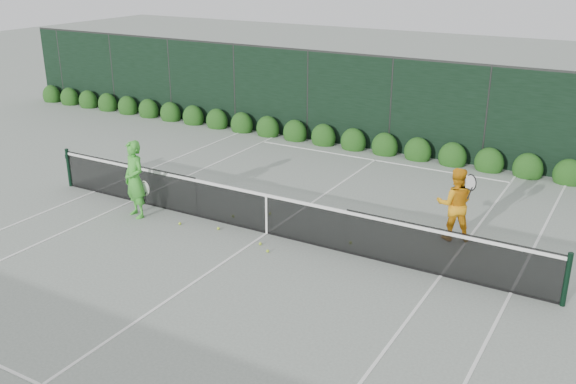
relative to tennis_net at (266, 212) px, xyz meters
The scene contains 8 objects.
ground 0.53m from the tennis_net, ahead, with size 80.00×80.00×0.00m, color gray.
tennis_net is the anchor object (origin of this frame).
player_woman 3.37m from the tennis_net, 167.93° to the right, with size 0.81×0.66×1.91m.
player_man 4.24m from the tennis_net, 26.22° to the left, with size 1.00×0.90×1.69m.
court_lines 0.53m from the tennis_net, ahead, with size 11.03×23.83×0.01m.
windscreen_fence 2.88m from the tennis_net, 89.49° to the right, with size 32.00×21.07×3.06m.
hedge_row 7.16m from the tennis_net, 89.80° to the left, with size 31.66×0.65×0.94m.
tennis_balls 0.58m from the tennis_net, 163.68° to the right, with size 4.04×1.88×0.07m.
Camera 1 is at (7.19, -11.43, 6.10)m, focal length 40.00 mm.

